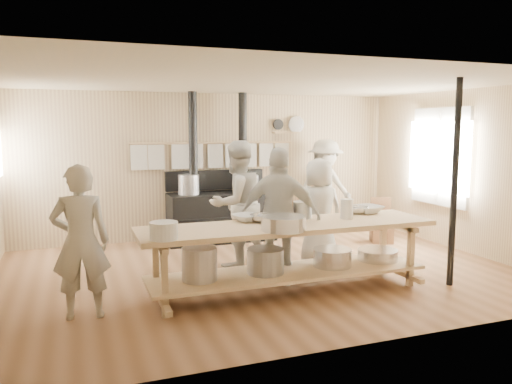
% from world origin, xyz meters
% --- Properties ---
extents(ground, '(7.00, 7.00, 0.00)m').
position_xyz_m(ground, '(0.00, 0.00, 0.00)').
color(ground, brown).
rests_on(ground, ground).
extents(room_shell, '(7.00, 7.00, 7.00)m').
position_xyz_m(room_shell, '(0.00, 0.00, 1.62)').
color(room_shell, tan).
rests_on(room_shell, ground).
extents(window_right, '(0.09, 1.50, 1.65)m').
position_xyz_m(window_right, '(3.47, 0.60, 1.50)').
color(window_right, beige).
rests_on(window_right, ground).
extents(stove, '(1.90, 0.75, 2.60)m').
position_xyz_m(stove, '(-0.01, 2.12, 0.52)').
color(stove, black).
rests_on(stove, ground).
extents(towel_rail, '(3.00, 0.04, 0.47)m').
position_xyz_m(towel_rail, '(-0.00, 2.40, 1.55)').
color(towel_rail, tan).
rests_on(towel_rail, ground).
extents(back_wall_shelf, '(0.63, 0.14, 0.32)m').
position_xyz_m(back_wall_shelf, '(1.46, 2.43, 2.00)').
color(back_wall_shelf, tan).
rests_on(back_wall_shelf, ground).
extents(prep_table, '(3.60, 0.90, 0.85)m').
position_xyz_m(prep_table, '(-0.01, -0.90, 0.52)').
color(prep_table, tan).
rests_on(prep_table, ground).
extents(support_post, '(0.08, 0.08, 2.60)m').
position_xyz_m(support_post, '(2.05, -1.35, 1.30)').
color(support_post, black).
rests_on(support_post, ground).
extents(cook_far_left, '(0.61, 0.42, 1.63)m').
position_xyz_m(cook_far_left, '(-2.36, -0.89, 0.81)').
color(cook_far_left, '#BBB6A6').
rests_on(cook_far_left, ground).
extents(cook_left, '(1.06, 0.94, 1.81)m').
position_xyz_m(cook_left, '(-0.22, 0.45, 0.91)').
color(cook_left, '#BBB6A6').
rests_on(cook_left, ground).
extents(cook_center, '(0.78, 0.54, 1.55)m').
position_xyz_m(cook_center, '(0.97, 0.21, 0.78)').
color(cook_center, '#BBB6A6').
rests_on(cook_center, ground).
extents(cook_right, '(1.09, 0.92, 1.75)m').
position_xyz_m(cook_right, '(0.03, -0.55, 0.88)').
color(cook_right, '#BBB6A6').
rests_on(cook_right, ground).
extents(cook_by_window, '(1.20, 0.75, 1.78)m').
position_xyz_m(cook_by_window, '(2.00, 1.95, 0.89)').
color(cook_by_window, '#BBB6A6').
rests_on(cook_by_window, ground).
extents(chair, '(0.47, 0.47, 0.77)m').
position_xyz_m(chair, '(2.62, 1.00, 0.23)').
color(chair, brown).
rests_on(chair, ground).
extents(bowl_white_a, '(0.43, 0.43, 0.09)m').
position_xyz_m(bowl_white_a, '(-0.41, -0.57, 0.89)').
color(bowl_white_a, silver).
rests_on(bowl_white_a, prep_table).
extents(bowl_steel_a, '(0.41, 0.41, 0.09)m').
position_xyz_m(bowl_steel_a, '(-0.26, -0.69, 0.90)').
color(bowl_steel_a, silver).
rests_on(bowl_steel_a, prep_table).
extents(bowl_white_b, '(0.45, 0.45, 0.10)m').
position_xyz_m(bowl_white_b, '(1.30, -0.57, 0.90)').
color(bowl_white_b, silver).
rests_on(bowl_white_b, prep_table).
extents(bowl_steel_b, '(0.40, 0.40, 0.09)m').
position_xyz_m(bowl_steel_b, '(1.15, -0.57, 0.90)').
color(bowl_steel_b, silver).
rests_on(bowl_steel_b, prep_table).
extents(roasting_pan, '(0.43, 0.32, 0.09)m').
position_xyz_m(roasting_pan, '(-0.18, -1.23, 0.89)').
color(roasting_pan, '#B2B2B7').
rests_on(roasting_pan, prep_table).
extents(mixing_bowl_large, '(0.63, 0.63, 0.16)m').
position_xyz_m(mixing_bowl_large, '(-0.21, -1.23, 0.93)').
color(mixing_bowl_large, silver).
rests_on(mixing_bowl_large, prep_table).
extents(bucket_galv, '(0.28, 0.28, 0.21)m').
position_xyz_m(bucket_galv, '(0.31, -0.62, 0.96)').
color(bucket_galv, gray).
rests_on(bucket_galv, prep_table).
extents(deep_bowl_enamel, '(0.36, 0.36, 0.18)m').
position_xyz_m(deep_bowl_enamel, '(-1.55, -1.23, 0.94)').
color(deep_bowl_enamel, silver).
rests_on(deep_bowl_enamel, prep_table).
extents(pitcher, '(0.17, 0.17, 0.25)m').
position_xyz_m(pitcher, '(0.82, -0.85, 0.97)').
color(pitcher, silver).
rests_on(pitcher, prep_table).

